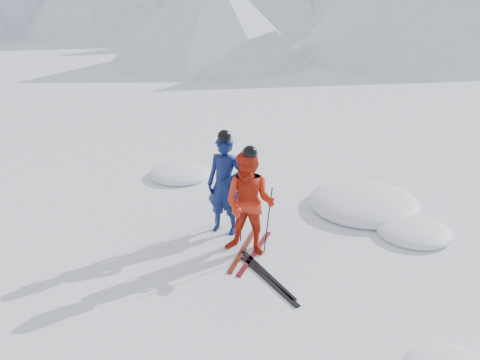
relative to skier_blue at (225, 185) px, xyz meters
The scene contains 12 objects.
ground 2.53m from the skier_blue, ahead, with size 160.00×160.00×0.00m, color white.
skier_blue is the anchor object (origin of this frame).
skier_red 0.95m from the skier_blue, 31.04° to the right, with size 0.95×0.74×1.96m, color red.
pole_blue_left 0.47m from the skier_blue, 153.43° to the left, with size 0.02×0.02×1.33m, color black.
pole_blue_right 0.49m from the skier_blue, 45.00° to the left, with size 0.02×0.02×1.33m, color black.
pole_red_left 0.66m from the skier_blue, 25.02° to the right, with size 0.02×0.02×1.30m, color black.
pole_red_right 1.22m from the skier_blue, 16.98° to the right, with size 0.02×0.02×1.30m, color black.
ski_worn_left 1.30m from the skier_blue, 35.21° to the right, with size 0.09×1.70×0.03m, color black.
ski_worn_right 1.44m from the skier_blue, 27.68° to the right, with size 0.09×1.70×0.03m, color black.
ski_loose_a 2.04m from the skier_blue, 35.09° to the right, with size 0.09×1.70×0.03m, color black.
ski_loose_b 2.18m from the skier_blue, 37.01° to the right, with size 0.09×1.70×0.03m, color black.
snow_lumps 2.72m from the skier_blue, 44.63° to the left, with size 8.68×6.43×0.53m.
Camera 1 is at (2.46, -7.35, 4.75)m, focal length 38.00 mm.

